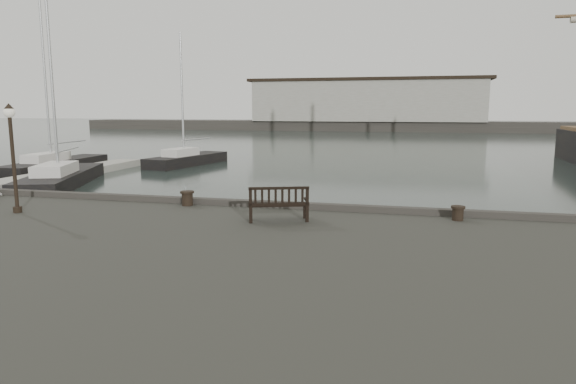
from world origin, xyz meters
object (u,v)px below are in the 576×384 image
bollard_left (187,198)px  lamp_post (12,143)px  yacht_c (62,181)px  yacht_b (56,168)px  yacht_d (187,162)px  bollard_right (458,213)px  bench (278,210)px

bollard_left → lamp_post: 5.05m
bollard_left → yacht_c: (-13.54, 11.66, -1.54)m
yacht_b → yacht_d: bearing=36.0°
bollard_right → yacht_c: size_ratio=0.03×
bench → bollard_left: 3.56m
lamp_post → yacht_c: bearing=124.0°
bench → yacht_b: size_ratio=0.12×
bench → yacht_c: (-16.81, 13.09, -1.60)m
bollard_left → yacht_d: (-11.22, 23.88, -1.55)m
bench → yacht_d: yacht_d is taller
yacht_d → bollard_right: bearing=-41.2°
yacht_d → lamp_post: bearing=-64.5°
yacht_b → bollard_right: bearing=-37.4°
bollard_left → yacht_b: bearing=136.5°
bollard_left → bollard_right: bollard_left is taller
bench → yacht_b: yacht_b is taller
yacht_b → yacht_c: size_ratio=0.99×
bench → yacht_b: (-21.97, 19.16, -1.60)m
bollard_left → yacht_d: yacht_d is taller
bench → lamp_post: 7.70m
lamp_post → yacht_d: bearing=105.1°
bollard_left → bollard_right: size_ratio=1.15×
bench → yacht_d: (-14.48, 25.31, -1.61)m
yacht_b → yacht_d: 9.68m
bench → yacht_b: 29.19m
bollard_right → yacht_c: yacht_c is taller
bench → bollard_left: bearing=136.7°
bench → yacht_d: 29.20m
bollard_right → lamp_post: 12.34m
lamp_post → yacht_b: (-14.49, 19.91, -3.28)m
bench → lamp_post: (-7.48, -0.75, 1.68)m
bench → lamp_post: lamp_post is taller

